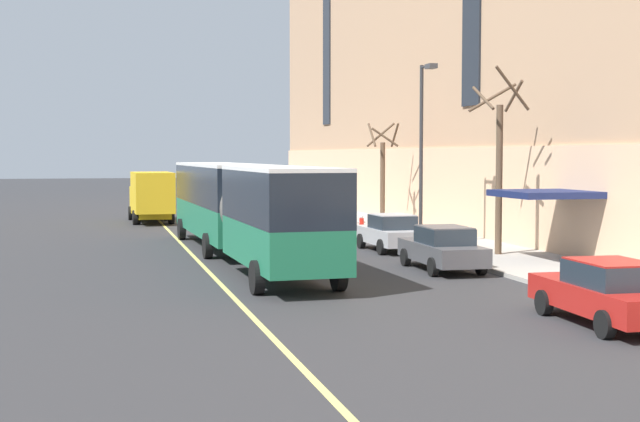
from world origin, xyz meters
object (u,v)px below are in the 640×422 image
(parked_car_red_2, at_px, (608,292))
(parked_car_silver_5, at_px, (391,233))
(box_truck, at_px, (151,194))
(parked_car_red_6, at_px, (323,215))
(fire_hydrant, at_px, (362,222))
(parked_car_darkgray_0, at_px, (443,248))
(taxi_cab, at_px, (153,209))
(street_tree_mid_block, at_px, (499,162))
(street_tree_far_uptown, at_px, (383,172))
(street_lamp, at_px, (423,137))
(city_bus, at_px, (241,204))
(parked_car_silver_4, at_px, (292,207))

(parked_car_red_2, xyz_separation_m, parked_car_silver_5, (0.26, 16.66, -0.00))
(parked_car_silver_5, bearing_deg, box_truck, 115.76)
(parked_car_red_6, distance_m, fire_hydrant, 2.29)
(parked_car_darkgray_0, height_order, taxi_cab, same)
(parked_car_silver_5, bearing_deg, fire_hydrant, 80.55)
(parked_car_darkgray_0, bearing_deg, street_tree_mid_block, 40.57)
(parked_car_red_2, distance_m, street_tree_far_uptown, 28.13)
(box_truck, relative_size, street_tree_mid_block, 0.93)
(taxi_cab, distance_m, street_lamp, 20.92)
(parked_car_red_2, height_order, parked_car_silver_5, same)
(city_bus, bearing_deg, parked_car_darkgray_0, -39.44)
(parked_car_darkgray_0, distance_m, street_tree_far_uptown, 18.04)
(parked_car_darkgray_0, relative_size, fire_hydrant, 6.51)
(parked_car_red_2, distance_m, parked_car_silver_5, 16.67)
(parked_car_darkgray_0, relative_size, parked_car_red_6, 1.00)
(parked_car_silver_5, xyz_separation_m, street_lamp, (1.67, 0.74, 4.03))
(street_tree_far_uptown, height_order, fire_hydrant, street_tree_far_uptown)
(parked_car_silver_4, distance_m, parked_car_silver_5, 18.76)
(parked_car_silver_5, bearing_deg, parked_car_darkgray_0, -92.46)
(parked_car_darkgray_0, height_order, parked_car_red_6, same)
(street_tree_mid_block, height_order, fire_hydrant, street_tree_mid_block)
(street_lamp, bearing_deg, street_tree_mid_block, -68.27)
(box_truck, height_order, fire_hydrant, box_truck)
(parked_car_red_2, distance_m, parked_car_silver_4, 35.42)
(parked_car_red_2, relative_size, fire_hydrant, 6.71)
(city_bus, bearing_deg, fire_hydrant, 52.81)
(parked_car_darkgray_0, bearing_deg, parked_car_red_2, -89.92)
(city_bus, bearing_deg, box_truck, 96.59)
(taxi_cab, xyz_separation_m, street_tree_mid_block, (11.98, -21.79, 2.97))
(fire_hydrant, bearing_deg, street_tree_far_uptown, 44.89)
(parked_car_silver_5, relative_size, street_lamp, 0.55)
(parked_car_darkgray_0, relative_size, box_truck, 0.70)
(parked_car_silver_5, bearing_deg, street_lamp, 23.76)
(parked_car_red_2, bearing_deg, city_bus, 112.12)
(city_bus, height_order, parked_car_silver_5, city_bus)
(parked_car_red_2, height_order, taxi_cab, same)
(street_lamp, bearing_deg, taxi_cab, 120.31)
(city_bus, relative_size, parked_car_silver_5, 4.95)
(parked_car_silver_4, xyz_separation_m, fire_hydrant, (1.71, -9.32, -0.29))
(parked_car_red_6, distance_m, street_tree_far_uptown, 4.16)
(city_bus, xyz_separation_m, box_truck, (-2.24, 19.42, -0.41))
(parked_car_silver_5, bearing_deg, street_tree_far_uptown, 73.56)
(box_truck, height_order, taxi_cab, box_truck)
(parked_car_red_2, relative_size, street_tree_mid_block, 0.67)
(street_lamp, xyz_separation_m, fire_hydrant, (-0.10, 8.70, -4.31))
(parked_car_red_2, xyz_separation_m, fire_hydrant, (1.83, 26.10, -0.29))
(city_bus, bearing_deg, parked_car_silver_5, 10.75)
(taxi_cab, bearing_deg, street_tree_mid_block, -61.20)
(taxi_cab, relative_size, street_tree_mid_block, 0.64)
(taxi_cab, height_order, street_tree_mid_block, street_tree_mid_block)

